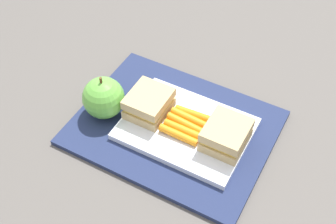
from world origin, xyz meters
The scene contains 7 objects.
ground_plane centered at (0.00, 0.00, 0.00)m, with size 2.40×2.40×0.00m, color #56514C.
lunchbag_mat centered at (0.00, 0.00, 0.01)m, with size 0.36×0.28×0.01m, color navy.
food_tray centered at (-0.03, 0.00, 0.02)m, with size 0.23×0.17×0.01m, color white.
sandwich_half_left centered at (-0.10, 0.00, 0.04)m, with size 0.07×0.08×0.04m.
sandwich_half_right centered at (0.05, 0.00, 0.04)m, with size 0.07×0.08×0.04m.
carrot_sticks_bundle centered at (-0.03, 0.00, 0.03)m, with size 0.08×0.07×0.02m.
apple centered at (0.13, 0.03, 0.05)m, with size 0.08×0.08×0.09m.
Camera 1 is at (-0.25, 0.48, 0.65)m, focal length 47.99 mm.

